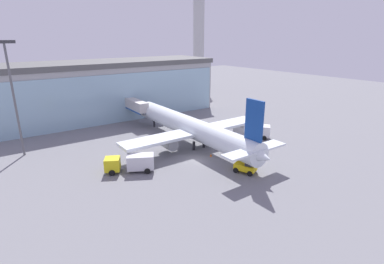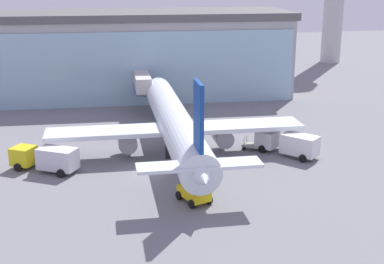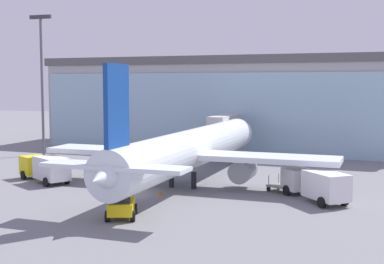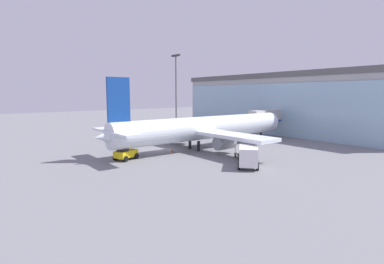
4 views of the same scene
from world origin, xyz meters
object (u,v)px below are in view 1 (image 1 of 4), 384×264
at_px(control_tower, 199,26).
at_px(baggage_cart, 232,135).
at_px(jet_bridge, 134,105).
at_px(catering_truck, 132,163).
at_px(apron_light_mast, 13,90).
at_px(fuel_truck, 253,131).
at_px(safety_cone_wingtip, 134,167).
at_px(airplane, 192,128).
at_px(pushback_tug, 246,166).
at_px(safety_cone_nose, 211,155).

height_order(control_tower, baggage_cart, control_tower).
xyz_separation_m(jet_bridge, control_tower, (47.58, 34.62, 19.05)).
bearing_deg(catering_truck, apron_light_mast, -25.18).
xyz_separation_m(control_tower, catering_truck, (-60.52, -58.62, -21.89)).
bearing_deg(fuel_truck, jet_bridge, -10.50).
bearing_deg(safety_cone_wingtip, apron_light_mast, 126.28).
bearing_deg(apron_light_mast, airplane, -28.66).
bearing_deg(baggage_cart, safety_cone_wingtip, 33.94).
relative_size(airplane, baggage_cart, 11.81).
bearing_deg(airplane, catering_truck, 105.44).
xyz_separation_m(pushback_tug, safety_cone_wingtip, (-12.91, 11.59, -0.70)).
xyz_separation_m(pushback_tug, safety_cone_nose, (-0.03, 8.00, -0.70)).
distance_m(control_tower, safety_cone_wingtip, 86.44).
xyz_separation_m(baggage_cart, safety_cone_nose, (-10.09, -5.09, -0.23)).
height_order(catering_truck, pushback_tug, catering_truck).
bearing_deg(jet_bridge, airplane, -173.22).
height_order(catering_truck, safety_cone_nose, catering_truck).
height_order(jet_bridge, catering_truck, jet_bridge).
bearing_deg(safety_cone_nose, airplane, 82.95).
bearing_deg(catering_truck, fuel_truck, -150.13).
relative_size(jet_bridge, control_tower, 0.29).
distance_m(apron_light_mast, airplane, 30.70).
bearing_deg(airplane, baggage_cart, -94.74).
relative_size(apron_light_mast, fuel_truck, 2.73).
xyz_separation_m(safety_cone_nose, safety_cone_wingtip, (-12.88, 3.59, 0.00)).
xyz_separation_m(control_tower, safety_cone_wingtip, (-59.88, -57.92, -23.08)).
distance_m(safety_cone_nose, safety_cone_wingtip, 13.37).
relative_size(apron_light_mast, airplane, 0.50).
bearing_deg(catering_truck, control_tower, -104.85).
xyz_separation_m(control_tower, baggage_cart, (-36.91, -56.42, -22.85)).
xyz_separation_m(baggage_cart, pushback_tug, (-10.06, -13.09, 0.47)).
bearing_deg(baggage_cart, catering_truck, 35.54).
xyz_separation_m(apron_light_mast, airplane, (26.03, -14.23, -7.90)).
xyz_separation_m(airplane, fuel_truck, (12.49, -3.90, -1.97)).
bearing_deg(control_tower, pushback_tug, -124.05).
bearing_deg(apron_light_mast, safety_cone_nose, -39.00).
relative_size(jet_bridge, apron_light_mast, 0.60).
relative_size(jet_bridge, fuel_truck, 1.63).
height_order(control_tower, catering_truck, control_tower).
bearing_deg(fuel_truck, catering_truck, 48.91).
bearing_deg(apron_light_mast, control_tower, 29.60).
bearing_deg(jet_bridge, apron_light_mast, 107.64).
bearing_deg(baggage_cart, control_tower, -92.97).
distance_m(control_tower, baggage_cart, 71.19).
relative_size(baggage_cart, safety_cone_wingtip, 5.86).
bearing_deg(catering_truck, baggage_cart, -143.62).
height_order(pushback_tug, safety_cone_nose, pushback_tug).
distance_m(apron_light_mast, pushback_tug, 39.45).
xyz_separation_m(control_tower, apron_light_mast, (-72.26, -41.05, -12.02)).
bearing_deg(control_tower, catering_truck, -135.91).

